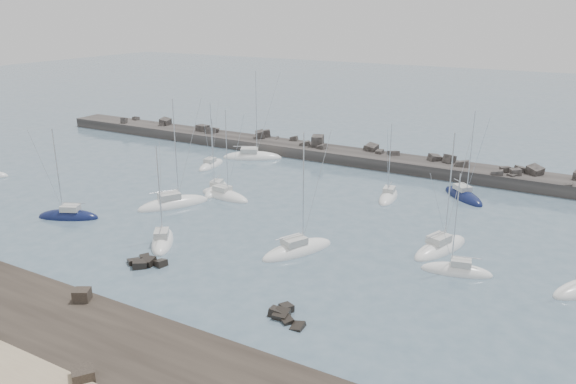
# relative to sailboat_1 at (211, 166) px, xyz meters

# --- Properties ---
(ground) EXTENTS (400.00, 400.00, 0.00)m
(ground) POSITION_rel_sailboat_1_xyz_m (20.39, -23.95, -0.13)
(ground) COLOR slate
(ground) RESTS_ON ground
(rock_shelf) EXTENTS (140.00, 12.16, 1.76)m
(rock_shelf) POSITION_rel_sailboat_1_xyz_m (20.06, -45.95, -0.11)
(rock_shelf) COLOR black
(rock_shelf) RESTS_ON ground
(rock_cluster_near) EXTENTS (4.29, 3.74, 1.27)m
(rock_cluster_near) POSITION_rel_sailboat_1_xyz_m (16.59, -32.75, 0.02)
(rock_cluster_near) COLOR black
(rock_cluster_near) RESTS_ON ground
(rock_cluster_far) EXTENTS (3.87, 3.17, 1.54)m
(rock_cluster_far) POSITION_rel_sailboat_1_xyz_m (33.91, -34.51, -0.09)
(rock_cluster_far) COLOR black
(rock_cluster_far) RESTS_ON ground
(breakwater) EXTENTS (115.00, 7.04, 5.14)m
(breakwater) POSITION_rel_sailboat_1_xyz_m (13.40, 14.08, 0.16)
(breakwater) COLOR #302C2A
(breakwater) RESTS_ON ground
(sailboat_1) EXTENTS (3.20, 7.32, 11.26)m
(sailboat_1) POSITION_rel_sailboat_1_xyz_m (0.00, 0.00, 0.00)
(sailboat_1) COLOR white
(sailboat_1) RESTS_ON ground
(sailboat_2) EXTENTS (7.87, 5.35, 12.19)m
(sailboat_2) POSITION_rel_sailboat_1_xyz_m (-0.97, -27.59, 0.02)
(sailboat_2) COLOR #101842
(sailboat_2) RESTS_ON ground
(sailboat_3) EXTENTS (7.41, 9.72, 15.10)m
(sailboat_3) POSITION_rel_sailboat_1_xyz_m (7.30, -17.72, 0.02)
(sailboat_3) COLOR white
(sailboat_3) RESTS_ON ground
(sailboat_4) EXTENTS (10.44, 7.54, 15.93)m
(sailboat_4) POSITION_rel_sailboat_1_xyz_m (3.03, 7.62, 0.01)
(sailboat_4) COLOR white
(sailboat_4) RESTS_ON ground
(sailboat_5) EXTENTS (6.11, 7.26, 11.78)m
(sailboat_5) POSITION_rel_sailboat_1_xyz_m (14.38, -27.70, 0.02)
(sailboat_5) COLOR white
(sailboat_5) RESTS_ON ground
(sailboat_6) EXTENTS (3.31, 7.35, 11.31)m
(sailboat_6) POSITION_rel_sailboat_1_xyz_m (30.72, -0.81, 0.00)
(sailboat_6) COLOR white
(sailboat_6) RESTS_ON ground
(sailboat_7) EXTENTS (6.27, 9.10, 13.94)m
(sailboat_7) POSITION_rel_sailboat_1_xyz_m (28.46, -22.37, 0.01)
(sailboat_7) COLOR white
(sailboat_7) RESTS_ON ground
(sailboat_8) EXTENTS (7.65, 7.57, 13.05)m
(sailboat_8) POSITION_rel_sailboat_1_xyz_m (39.52, 4.53, 0.01)
(sailboat_8) COLOR #101842
(sailboat_8) RESTS_ON ground
(sailboat_9) EXTENTS (7.15, 3.63, 10.98)m
(sailboat_9) POSITION_rel_sailboat_1_xyz_m (44.42, -18.89, 0.01)
(sailboat_9) COLOR white
(sailboat_9) RESTS_ON ground
(sailboat_10) EXTENTS (5.28, 9.07, 13.82)m
(sailboat_10) POSITION_rel_sailboat_1_xyz_m (41.53, -14.28, 0.02)
(sailboat_10) COLOR white
(sailboat_10) RESTS_ON ground
(sailboat_13) EXTENTS (8.57, 3.72, 13.05)m
(sailboat_13) POSITION_rel_sailboat_1_xyz_m (11.07, -11.50, -0.00)
(sailboat_13) COLOR white
(sailboat_13) RESTS_ON ground
(sailboat_14) EXTENTS (4.17, 7.39, 11.24)m
(sailboat_14) POSITION_rel_sailboat_1_xyz_m (8.47, -9.96, 0.00)
(sailboat_14) COLOR white
(sailboat_14) RESTS_ON ground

